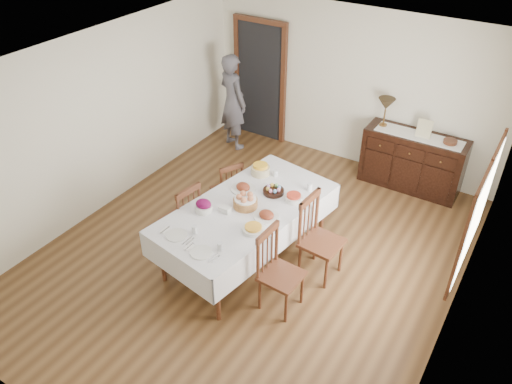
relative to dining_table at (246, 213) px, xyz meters
The scene contains 26 objects.
ground 0.73m from the dining_table, 67.62° to the left, with size 6.00×6.00×0.00m, color brown.
room_shell 1.05m from the dining_table, 102.85° to the left, with size 5.02×6.02×2.65m.
dining_table is the anchor object (origin of this frame).
chair_left_near 0.88m from the dining_table, 161.04° to the right, with size 0.48×0.48×1.02m.
chair_left_far 1.00m from the dining_table, 138.79° to the left, with size 0.52×0.52×0.91m.
chair_right_near 0.93m from the dining_table, 34.06° to the right, with size 0.46×0.46×1.06m.
chair_right_far 0.94m from the dining_table, 14.49° to the left, with size 0.50×0.50×1.12m.
sideboard 3.08m from the dining_table, 65.54° to the left, with size 1.54×0.56×0.92m.
person 3.07m from the dining_table, 127.43° to the left, with size 0.57×0.36×1.82m, color #575560.
bread_basket 0.17m from the dining_table, behind, with size 0.30×0.30×0.19m.
egg_basket 0.48m from the dining_table, 73.28° to the left, with size 0.28×0.28×0.11m.
ham_platter_a 0.41m from the dining_table, 129.16° to the left, with size 0.33×0.33×0.11m.
ham_platter_b 0.35m from the dining_table, ahead, with size 0.31×0.31×0.11m.
beet_bowl 0.55m from the dining_table, 139.00° to the right, with size 0.22×0.22×0.16m.
carrot_bowl 0.63m from the dining_table, 44.90° to the left, with size 0.23×0.23×0.10m.
pineapple_bowl 0.80m from the dining_table, 108.81° to the left, with size 0.26×0.26×0.15m.
casserole_dish 0.49m from the dining_table, 47.13° to the right, with size 0.27×0.27×0.07m.
butter_dish 0.31m from the dining_table, 127.40° to the right, with size 0.15×0.11×0.07m.
setting_left 0.91m from the dining_table, 111.42° to the right, with size 0.44×0.31×0.10m.
setting_right 0.94m from the dining_table, 84.41° to the right, with size 0.44×0.31×0.10m.
glass_far_a 0.82m from the dining_table, 93.66° to the left, with size 0.07×0.07×0.09m.
glass_far_b 0.91m from the dining_table, 55.99° to the left, with size 0.07×0.07×0.11m.
runner 3.07m from the dining_table, 64.80° to the left, with size 1.30×0.35×0.01m.
table_lamp 2.95m from the dining_table, 75.65° to the left, with size 0.26×0.26×0.46m.
picture_frame 3.10m from the dining_table, 63.90° to the left, with size 0.22×0.08×0.28m.
deco_bowl 3.29m from the dining_table, 57.77° to the left, with size 0.20×0.20×0.06m.
Camera 1 is at (2.72, -4.24, 4.48)m, focal length 35.00 mm.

